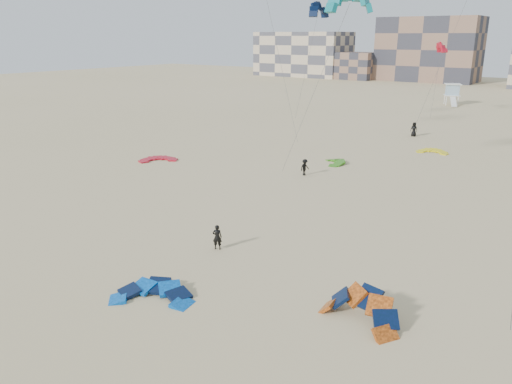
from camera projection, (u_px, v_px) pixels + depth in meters
The scene contains 16 objects.
ground at pixel (196, 279), 27.45m from camera, with size 320.00×320.00×0.00m, color #CEB68A.
kite_ground_blue at pixel (153, 298), 25.47m from camera, with size 3.89×3.99×1.00m, color blue, non-canonical shape.
kite_ground_orange at pixel (359, 321), 23.46m from camera, with size 3.86×3.28×2.21m, color orange, non-canonical shape.
kite_ground_red at pixel (158, 161), 53.55m from camera, with size 3.57×3.78×0.44m, color red, non-canonical shape.
kite_ground_green at pixel (335, 163), 52.36m from camera, with size 2.91×3.05×0.69m, color #40961B, non-canonical shape.
kite_ground_yellow at pixel (432, 153), 57.14m from camera, with size 3.12×3.26×0.58m, color #FFF30A, non-canonical shape.
kitesurfer_main at pixel (217, 237), 31.09m from camera, with size 0.59×0.39×1.62m, color black.
kitesurfer_c at pixel (305, 167), 47.67m from camera, with size 1.02×0.59×1.58m, color black.
kitesurfer_e at pixel (414, 129), 66.19m from camera, with size 0.92×0.60×1.88m, color black.
kite_fly_teal_a at pixel (350, 3), 41.01m from camera, with size 7.21×5.65×15.87m.
kite_fly_navy at pixel (319, 11), 68.65m from camera, with size 5.21×3.80×16.47m.
kite_fly_red at pixel (441, 48), 79.11m from camera, with size 4.35×10.19×11.23m.
lifeguard_tower_far at pixel (452, 94), 96.28m from camera, with size 3.75×5.99×4.01m.
condo_west_a at pixel (303, 54), 165.07m from camera, with size 30.00×15.00×14.00m, color beige.
condo_west_b at pixel (429, 49), 145.32m from camera, with size 28.00×14.00×18.00m, color #886552.
condo_fill_left at pixel (356, 66), 153.29m from camera, with size 12.00×10.00×8.00m, color #886552.
Camera 1 is at (17.14, -18.17, 12.80)m, focal length 35.00 mm.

